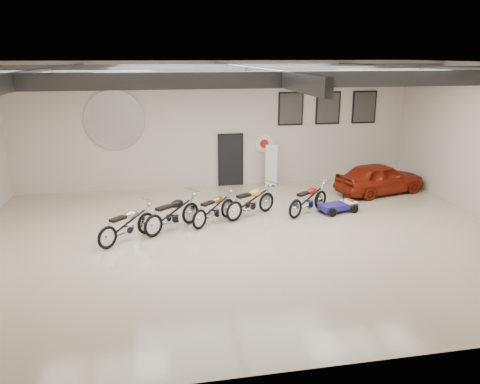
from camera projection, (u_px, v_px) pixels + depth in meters
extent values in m
cube|color=tan|center=(248.00, 239.00, 13.75)|extent=(16.00, 12.00, 0.01)
cube|color=slate|center=(248.00, 63.00, 12.34)|extent=(16.00, 12.00, 0.01)
cube|color=beige|center=(218.00, 125.00, 18.70)|extent=(16.00, 0.02, 5.00)
cube|color=black|center=(231.00, 160.00, 19.15)|extent=(0.92, 0.08, 2.10)
imported|color=maroon|center=(380.00, 178.00, 18.14)|extent=(2.25, 3.83, 1.22)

